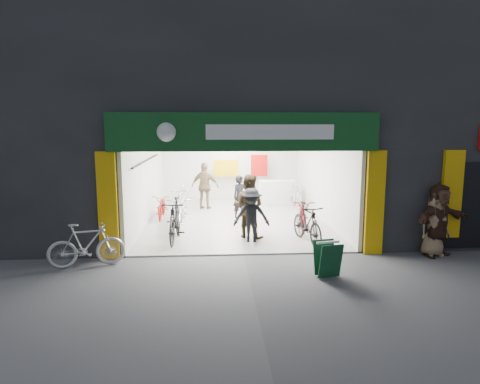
{
  "coord_description": "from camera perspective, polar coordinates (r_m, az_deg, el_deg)",
  "views": [
    {
      "loc": [
        -0.74,
        -10.22,
        3.25
      ],
      "look_at": [
        0.0,
        1.5,
        1.36
      ],
      "focal_mm": 32.0,
      "sensor_mm": 36.0,
      "label": 1
    }
  ],
  "objects": [
    {
      "name": "bike_right_mid",
      "position": [
        13.27,
        8.37,
        -2.98
      ],
      "size": [
        0.9,
        1.92,
        0.97
      ],
      "primitive_type": "imported",
      "rotation": [
        0.0,
        0.0,
        -0.14
      ],
      "color": "maroon",
      "rests_on": "ground"
    },
    {
      "name": "bike_left_back",
      "position": [
        14.43,
        -7.79,
        -1.56
      ],
      "size": [
        0.68,
        2.0,
        1.18
      ],
      "primitive_type": "imported",
      "rotation": [
        0.0,
        0.0,
        -0.07
      ],
      "color": "silver",
      "rests_on": "ground"
    },
    {
      "name": "customer_d",
      "position": [
        16.16,
        -4.69,
        0.76
      ],
      "size": [
        1.14,
        0.72,
        1.81
      ],
      "primitive_type": "imported",
      "rotation": [
        0.0,
        0.0,
        2.85
      ],
      "color": "#7B6548",
      "rests_on": "ground"
    },
    {
      "name": "bike_right_front",
      "position": [
        11.79,
        8.93,
        -4.16
      ],
      "size": [
        0.87,
        1.93,
        1.12
      ],
      "primitive_type": "imported",
      "rotation": [
        0.0,
        0.0,
        0.19
      ],
      "color": "black",
      "rests_on": "ground"
    },
    {
      "name": "pedestrian_near",
      "position": [
        11.58,
        24.52,
        -4.12
      ],
      "size": [
        0.79,
        0.56,
        1.51
      ],
      "primitive_type": "imported",
      "rotation": [
        0.0,
        0.0,
        0.11
      ],
      "color": "#896E4F",
      "rests_on": "ground"
    },
    {
      "name": "ground",
      "position": [
        10.75,
        0.49,
        -8.45
      ],
      "size": [
        60.0,
        60.0,
        0.0
      ],
      "primitive_type": "plane",
      "color": "#56565B",
      "rests_on": "ground"
    },
    {
      "name": "customer_b",
      "position": [
        12.11,
        1.16,
        -1.93
      ],
      "size": [
        1.11,
        1.02,
        1.85
      ],
      "primitive_type": "imported",
      "rotation": [
        0.0,
        0.0,
        2.7
      ],
      "color": "#392A1A",
      "rests_on": "ground"
    },
    {
      "name": "customer_a",
      "position": [
        14.63,
        0.01,
        -0.7
      ],
      "size": [
        0.65,
        0.57,
        1.5
      ],
      "primitive_type": "imported",
      "rotation": [
        0.0,
        0.0,
        0.47
      ],
      "color": "black",
      "rests_on": "ground"
    },
    {
      "name": "sandwich_board",
      "position": [
        9.37,
        11.59,
        -8.63
      ],
      "size": [
        0.57,
        0.58,
        0.76
      ],
      "rotation": [
        0.0,
        0.0,
        0.18
      ],
      "color": "#0F3D21",
      "rests_on": "ground"
    },
    {
      "name": "bike_left_midfront",
      "position": [
        11.96,
        -8.65,
        -3.75
      ],
      "size": [
        0.67,
        2.03,
        1.2
      ],
      "primitive_type": "imported",
      "rotation": [
        0.0,
        0.0,
        -0.05
      ],
      "color": "black",
      "rests_on": "ground"
    },
    {
      "name": "bike_left_front",
      "position": [
        13.21,
        -8.17,
        -2.84
      ],
      "size": [
        0.93,
        2.08,
        1.06
      ],
      "primitive_type": "imported",
      "rotation": [
        0.0,
        0.0,
        0.11
      ],
      "color": "silver",
      "rests_on": "ground"
    },
    {
      "name": "building",
      "position": [
        15.33,
        2.62,
        13.11
      ],
      "size": [
        17.0,
        10.27,
        8.0
      ],
      "color": "#232326",
      "rests_on": "ground"
    },
    {
      "name": "parked_bike",
      "position": [
        10.39,
        -19.8,
        -6.68
      ],
      "size": [
        1.77,
        0.88,
        1.02
      ],
      "primitive_type": "imported",
      "rotation": [
        0.0,
        0.0,
        1.82
      ],
      "color": "silver",
      "rests_on": "ground"
    },
    {
      "name": "bike_right_back",
      "position": [
        16.41,
        7.37,
        -0.56
      ],
      "size": [
        0.58,
        1.71,
        1.01
      ],
      "primitive_type": "imported",
      "rotation": [
        0.0,
        0.0,
        0.06
      ],
      "color": "#B7B6BB",
      "rests_on": "ground"
    },
    {
      "name": "bike_left_midback",
      "position": [
        14.94,
        -10.34,
        -1.9
      ],
      "size": [
        0.58,
        1.64,
        0.86
      ],
      "primitive_type": "imported",
      "rotation": [
        0.0,
        0.0,
        0.01
      ],
      "color": "maroon",
      "rests_on": "ground"
    },
    {
      "name": "pedestrian_far",
      "position": [
        11.57,
        24.95,
        -3.41
      ],
      "size": [
        1.76,
        1.16,
        1.81
      ],
      "primitive_type": "imported",
      "rotation": [
        0.0,
        0.0,
        0.41
      ],
      "color": "#3E261C",
      "rests_on": "ground"
    },
    {
      "name": "customer_c",
      "position": [
        11.62,
        1.54,
        -3.21
      ],
      "size": [
        1.03,
        0.65,
        1.53
      ],
      "primitive_type": "imported",
      "rotation": [
        0.0,
        0.0,
        -0.08
      ],
      "color": "black",
      "rests_on": "ground"
    }
  ]
}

